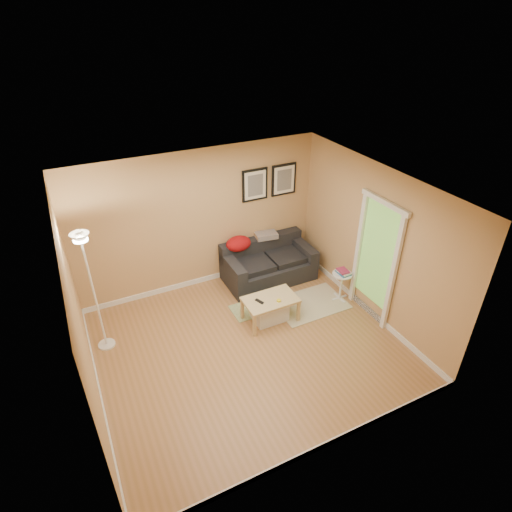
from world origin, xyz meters
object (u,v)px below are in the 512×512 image
Objects in this scene: book_stack at (343,272)px; sofa at (269,262)px; storage_bin at (269,310)px; floor_lamp at (95,297)px; coffee_table at (270,309)px; side_table at (341,286)px.

sofa is at bearing 117.71° from book_stack.
storage_bin is 0.29× the size of floor_lamp.
book_stack is (1.43, -0.03, 0.36)m from coffee_table.
floor_lamp reaches higher than sofa.
coffee_table is at bearing 169.06° from book_stack.
side_table reaches higher than storage_bin.
book_stack reaches higher than side_table.
coffee_table is at bearing -116.61° from sofa.
storage_bin is 2.77m from floor_lamp.
sofa is at bearing 62.84° from storage_bin.
side_table is (1.42, -0.03, 0.05)m from coffee_table.
coffee_table is 1.48m from book_stack.
coffee_table is at bearing 178.73° from side_table.
storage_bin is (0.00, 0.03, -0.04)m from coffee_table.
floor_lamp is (-2.60, 0.56, 0.78)m from storage_bin.
storage_bin is at bearing 102.20° from coffee_table.
sofa is 2.96× the size of storage_bin.
coffee_table reaches higher than storage_bin.
storage_bin is 1.49m from book_stack.
sofa is 1.23m from storage_bin.
side_table is 2.21× the size of book_stack.
coffee_table is (-0.56, -1.11, -0.15)m from sofa.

